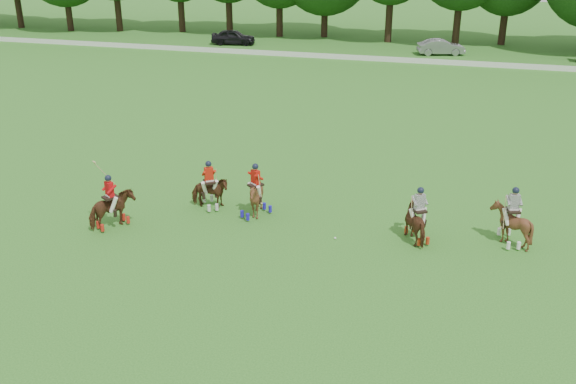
% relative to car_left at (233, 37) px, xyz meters
% --- Properties ---
extents(ground, '(180.00, 180.00, 0.00)m').
position_rel_car_left_xyz_m(ground, '(14.69, -42.50, -0.74)').
color(ground, '#27641C').
rests_on(ground, ground).
extents(boundary_rail, '(120.00, 0.10, 0.44)m').
position_rel_car_left_xyz_m(boundary_rail, '(14.69, -4.50, -0.52)').
color(boundary_rail, white).
rests_on(boundary_rail, ground).
extents(car_left, '(4.53, 2.33, 1.47)m').
position_rel_car_left_xyz_m(car_left, '(0.00, 0.00, 0.00)').
color(car_left, black).
rests_on(car_left, ground).
extents(car_mid, '(4.50, 2.59, 1.40)m').
position_rel_car_left_xyz_m(car_mid, '(20.20, 0.00, -0.03)').
color(car_mid, gray).
rests_on(car_mid, ground).
extents(polo_red_a, '(1.68, 1.96, 2.78)m').
position_rel_car_left_xyz_m(polo_red_a, '(9.49, -40.46, 0.07)').
color(polo_red_a, '#472913').
rests_on(polo_red_a, ground).
extents(polo_red_b, '(1.80, 1.74, 2.12)m').
position_rel_car_left_xyz_m(polo_red_b, '(12.53, -37.65, 0.00)').
color(polo_red_b, '#472913').
rests_on(polo_red_b, ground).
extents(polo_red_c, '(1.90, 1.94, 2.32)m').
position_rel_car_left_xyz_m(polo_red_c, '(14.68, -37.94, 0.10)').
color(polo_red_c, '#472913').
rests_on(polo_red_c, ground).
extents(polo_stripe_a, '(1.60, 1.90, 2.20)m').
position_rel_car_left_xyz_m(polo_stripe_a, '(21.30, -38.39, 0.05)').
color(polo_stripe_a, '#472913').
rests_on(polo_stripe_a, ground).
extents(polo_stripe_b, '(1.62, 1.74, 2.31)m').
position_rel_car_left_xyz_m(polo_stripe_b, '(24.69, -37.74, 0.09)').
color(polo_stripe_b, '#472913').
rests_on(polo_stripe_b, ground).
extents(polo_ball, '(0.09, 0.09, 0.09)m').
position_rel_car_left_xyz_m(polo_ball, '(18.27, -39.14, -0.69)').
color(polo_ball, white).
rests_on(polo_ball, ground).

